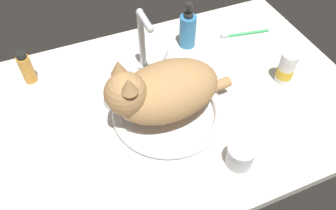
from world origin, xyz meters
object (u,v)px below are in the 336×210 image
(metal_jar, at_px, (240,156))
(toothbrush, at_px, (244,33))
(amber_bottle, at_px, (26,68))
(sink_basin, at_px, (168,111))
(cat, at_px, (160,92))
(pill_bottle, at_px, (286,69))
(soap_pump_bottle, at_px, (188,30))
(faucet, at_px, (143,49))

(metal_jar, bearing_deg, toothbrush, 57.68)
(amber_bottle, bearing_deg, sink_basin, -40.18)
(cat, distance_m, amber_bottle, 0.45)
(pill_bottle, bearing_deg, soap_pump_bottle, 126.81)
(faucet, relative_size, metal_jar, 3.18)
(faucet, relative_size, amber_bottle, 2.02)
(metal_jar, relative_size, pill_bottle, 0.67)
(soap_pump_bottle, height_order, toothbrush, soap_pump_bottle)
(sink_basin, xyz_separation_m, pill_bottle, (0.39, -0.01, 0.04))
(sink_basin, xyz_separation_m, cat, (-0.02, -0.00, 0.09))
(metal_jar, height_order, toothbrush, metal_jar)
(metal_jar, bearing_deg, sink_basin, 116.04)
(soap_pump_bottle, distance_m, pill_bottle, 0.35)
(cat, xyz_separation_m, metal_jar, (0.13, -0.22, -0.08))
(toothbrush, bearing_deg, faucet, -174.22)
(amber_bottle, relative_size, toothbrush, 0.62)
(sink_basin, height_order, toothbrush, sink_basin)
(sink_basin, distance_m, toothbrush, 0.47)
(sink_basin, xyz_separation_m, toothbrush, (0.40, 0.24, -0.01))
(pill_bottle, height_order, toothbrush, pill_bottle)
(sink_basin, height_order, faucet, faucet)
(faucet, relative_size, soap_pump_bottle, 1.38)
(soap_pump_bottle, bearing_deg, cat, -127.60)
(amber_bottle, bearing_deg, faucet, -15.31)
(metal_jar, distance_m, toothbrush, 0.55)
(sink_basin, xyz_separation_m, faucet, (0.00, 0.20, 0.08))
(toothbrush, bearing_deg, metal_jar, -122.32)
(sink_basin, distance_m, pill_bottle, 0.39)
(cat, relative_size, metal_jar, 5.33)
(faucet, bearing_deg, sink_basin, -90.00)
(cat, xyz_separation_m, toothbrush, (0.42, 0.24, -0.10))
(cat, xyz_separation_m, soap_pump_bottle, (0.21, 0.27, -0.04))
(cat, bearing_deg, faucet, 83.25)
(faucet, bearing_deg, amber_bottle, 164.69)
(pill_bottle, bearing_deg, amber_bottle, 157.61)
(faucet, height_order, metal_jar, faucet)
(metal_jar, relative_size, amber_bottle, 0.64)
(faucet, bearing_deg, pill_bottle, -28.17)
(amber_bottle, distance_m, toothbrush, 0.75)
(soap_pump_bottle, distance_m, toothbrush, 0.22)
(sink_basin, height_order, cat, cat)
(faucet, height_order, cat, faucet)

